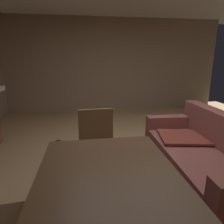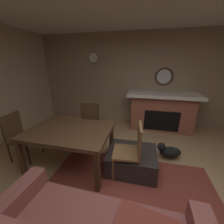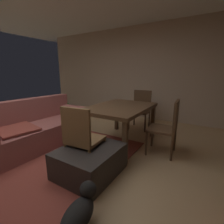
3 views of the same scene
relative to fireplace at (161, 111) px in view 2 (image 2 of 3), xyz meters
name	(u,v)px [view 2 (image 2 of 3)]	position (x,y,z in m)	size (l,w,h in m)	color
floor	(143,215)	(0.41, 2.67, -0.54)	(8.20, 8.20, 0.00)	tan
wall_back_fireplace_side	(148,81)	(0.41, -0.38, 0.80)	(7.23, 0.12, 2.67)	#9E846B
area_rug	(126,204)	(0.64, 2.58, -0.53)	(2.60, 2.00, 0.01)	brown
fireplace	(161,111)	(0.00, 0.00, 0.00)	(1.90, 0.76, 1.06)	#9E5642
round_wall_mirror	(164,77)	(0.00, -0.29, 0.93)	(0.49, 0.05, 0.49)	#4C331E
ottoman_coffee_table	(132,160)	(0.64, 1.87, -0.35)	(0.85, 0.72, 0.37)	#2D2826
tv_remote	(130,152)	(0.68, 1.93, -0.15)	(0.05, 0.16, 0.02)	black
dining_table	(70,134)	(1.74, 2.01, 0.12)	(1.42, 1.01, 0.74)	#513823
dining_chair_west	(132,148)	(0.63, 2.00, -0.01)	(0.48, 0.48, 0.93)	brown
dining_chair_east	(19,134)	(2.84, 2.02, -0.01)	(0.48, 0.48, 0.93)	#513823
dining_chair_south	(89,121)	(1.75, 1.11, -0.01)	(0.47, 0.47, 0.93)	#513823
small_dog	(169,151)	(-0.05, 1.43, -0.36)	(0.49, 0.29, 0.31)	black
wall_clock	(94,58)	(2.08, -0.29, 1.45)	(0.32, 0.03, 0.32)	silver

